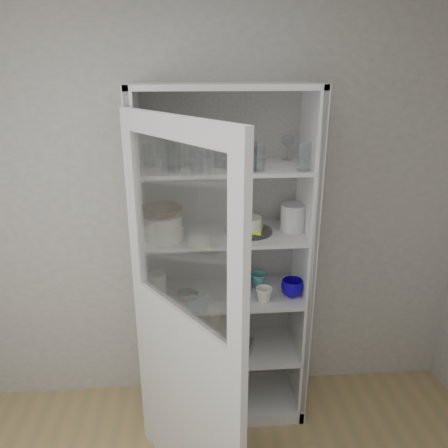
% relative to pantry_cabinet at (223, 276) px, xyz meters
% --- Properties ---
extents(wall_back, '(3.60, 0.02, 2.60)m').
position_rel_pantry_cabinet_xyz_m(wall_back, '(-0.20, 0.16, 0.36)').
color(wall_back, '#9C9C9C').
rests_on(wall_back, ground).
extents(pantry_cabinet, '(1.00, 0.45, 2.10)m').
position_rel_pantry_cabinet_xyz_m(pantry_cabinet, '(0.00, 0.00, 0.00)').
color(pantry_cabinet, silver).
rests_on(pantry_cabinet, floor).
extents(cupboard_door, '(0.54, 0.77, 2.00)m').
position_rel_pantry_cabinet_xyz_m(cupboard_door, '(-0.25, -0.66, -0.07)').
color(cupboard_door, silver).
rests_on(cupboard_door, floor).
extents(tumbler_0, '(0.08, 0.08, 0.13)m').
position_rel_pantry_cabinet_xyz_m(tumbler_0, '(-0.30, -0.21, 0.79)').
color(tumbler_0, silver).
rests_on(tumbler_0, shelf_glass).
extents(tumbler_1, '(0.07, 0.07, 0.14)m').
position_rel_pantry_cabinet_xyz_m(tumbler_1, '(-0.27, -0.20, 0.79)').
color(tumbler_1, silver).
rests_on(tumbler_1, shelf_glass).
extents(tumbler_2, '(0.07, 0.07, 0.13)m').
position_rel_pantry_cabinet_xyz_m(tumbler_2, '(-0.16, -0.20, 0.79)').
color(tumbler_2, silver).
rests_on(tumbler_2, shelf_glass).
extents(tumbler_3, '(0.09, 0.09, 0.15)m').
position_rel_pantry_cabinet_xyz_m(tumbler_3, '(0.12, -0.22, 0.80)').
color(tumbler_3, silver).
rests_on(tumbler_3, shelf_glass).
extents(tumbler_4, '(0.07, 0.07, 0.13)m').
position_rel_pantry_cabinet_xyz_m(tumbler_4, '(0.08, -0.21, 0.79)').
color(tumbler_4, silver).
rests_on(tumbler_4, shelf_glass).
extents(tumbler_5, '(0.08, 0.08, 0.12)m').
position_rel_pantry_cabinet_xyz_m(tumbler_5, '(0.13, -0.21, 0.78)').
color(tumbler_5, silver).
rests_on(tumbler_5, shelf_glass).
extents(tumbler_6, '(0.09, 0.09, 0.15)m').
position_rel_pantry_cabinet_xyz_m(tumbler_6, '(0.41, -0.22, 0.79)').
color(tumbler_6, silver).
rests_on(tumbler_6, shelf_glass).
extents(tumbler_7, '(0.07, 0.07, 0.13)m').
position_rel_pantry_cabinet_xyz_m(tumbler_7, '(-0.41, -0.06, 0.79)').
color(tumbler_7, silver).
rests_on(tumbler_7, shelf_glass).
extents(tumbler_8, '(0.09, 0.09, 0.15)m').
position_rel_pantry_cabinet_xyz_m(tumbler_8, '(-0.28, -0.09, 0.80)').
color(tumbler_8, silver).
rests_on(tumbler_8, shelf_glass).
extents(tumbler_9, '(0.08, 0.08, 0.15)m').
position_rel_pantry_cabinet_xyz_m(tumbler_9, '(-0.19, -0.05, 0.80)').
color(tumbler_9, silver).
rests_on(tumbler_9, shelf_glass).
extents(tumbler_10, '(0.08, 0.08, 0.14)m').
position_rel_pantry_cabinet_xyz_m(tumbler_10, '(0.11, -0.07, 0.79)').
color(tumbler_10, silver).
rests_on(tumbler_10, shelf_glass).
extents(tumbler_11, '(0.08, 0.08, 0.13)m').
position_rel_pantry_cabinet_xyz_m(tumbler_11, '(-0.02, -0.09, 0.79)').
color(tumbler_11, silver).
rests_on(tumbler_11, shelf_glass).
extents(goblet_0, '(0.08, 0.08, 0.19)m').
position_rel_pantry_cabinet_xyz_m(goblet_0, '(-0.27, 0.02, 0.82)').
color(goblet_0, silver).
rests_on(goblet_0, shelf_glass).
extents(goblet_1, '(0.07, 0.07, 0.16)m').
position_rel_pantry_cabinet_xyz_m(goblet_1, '(-0.02, 0.05, 0.80)').
color(goblet_1, silver).
rests_on(goblet_1, shelf_glass).
extents(goblet_2, '(0.08, 0.08, 0.19)m').
position_rel_pantry_cabinet_xyz_m(goblet_2, '(-0.03, 0.05, 0.81)').
color(goblet_2, silver).
rests_on(goblet_2, shelf_glass).
extents(goblet_3, '(0.07, 0.07, 0.16)m').
position_rel_pantry_cabinet_xyz_m(goblet_3, '(0.38, 0.06, 0.80)').
color(goblet_3, silver).
rests_on(goblet_3, shelf_glass).
extents(plate_stack_front, '(0.23, 0.23, 0.07)m').
position_rel_pantry_cabinet_xyz_m(plate_stack_front, '(-0.35, -0.13, 0.36)').
color(plate_stack_front, white).
rests_on(plate_stack_front, shelf_plates).
extents(plate_stack_back, '(0.20, 0.20, 0.11)m').
position_rel_pantry_cabinet_xyz_m(plate_stack_back, '(-0.41, 0.04, 0.38)').
color(plate_stack_back, white).
rests_on(plate_stack_back, shelf_plates).
extents(cream_bowl, '(0.28, 0.28, 0.07)m').
position_rel_pantry_cabinet_xyz_m(cream_bowl, '(-0.35, -0.13, 0.42)').
color(cream_bowl, silver).
rests_on(cream_bowl, plate_stack_front).
extents(terracotta_bowl, '(0.28, 0.28, 0.05)m').
position_rel_pantry_cabinet_xyz_m(terracotta_bowl, '(-0.35, -0.13, 0.48)').
color(terracotta_bowl, '#4B2D16').
rests_on(terracotta_bowl, cream_bowl).
extents(glass_platter, '(0.33, 0.33, 0.02)m').
position_rel_pantry_cabinet_xyz_m(glass_platter, '(0.14, -0.07, 0.33)').
color(glass_platter, silver).
rests_on(glass_platter, shelf_plates).
extents(yellow_trivet, '(0.19, 0.19, 0.01)m').
position_rel_pantry_cabinet_xyz_m(yellow_trivet, '(0.14, -0.07, 0.34)').
color(yellow_trivet, '#FFFC39').
rests_on(yellow_trivet, glass_platter).
extents(white_ramekin, '(0.18, 0.18, 0.07)m').
position_rel_pantry_cabinet_xyz_m(white_ramekin, '(0.14, -0.07, 0.38)').
color(white_ramekin, white).
rests_on(white_ramekin, yellow_trivet).
extents(grey_bowl_stack, '(0.15, 0.15, 0.16)m').
position_rel_pantry_cabinet_xyz_m(grey_bowl_stack, '(0.41, -0.06, 0.40)').
color(grey_bowl_stack, '#BDBDBD').
rests_on(grey_bowl_stack, shelf_plates).
extents(mug_blue, '(0.16, 0.16, 0.11)m').
position_rel_pantry_cabinet_xyz_m(mug_blue, '(0.41, -0.14, -0.03)').
color(mug_blue, '#090BA3').
rests_on(mug_blue, shelf_mugs).
extents(mug_teal, '(0.13, 0.13, 0.09)m').
position_rel_pantry_cabinet_xyz_m(mug_teal, '(0.22, -0.01, -0.03)').
color(mug_teal, '#1E6875').
rests_on(mug_teal, shelf_mugs).
extents(mug_white, '(0.11, 0.11, 0.09)m').
position_rel_pantry_cabinet_xyz_m(mug_white, '(0.23, -0.19, -0.03)').
color(mug_white, white).
rests_on(mug_white, shelf_mugs).
extents(teal_jar, '(0.09, 0.09, 0.10)m').
position_rel_pantry_cabinet_xyz_m(teal_jar, '(0.12, -0.05, -0.03)').
color(teal_jar, '#1E6875').
rests_on(teal_jar, shelf_mugs).
extents(measuring_cups, '(0.11, 0.11, 0.04)m').
position_rel_pantry_cabinet_xyz_m(measuring_cups, '(-0.23, -0.12, -0.06)').
color(measuring_cups, '#BABABA').
rests_on(measuring_cups, shelf_mugs).
extents(white_canister, '(0.13, 0.13, 0.14)m').
position_rel_pantry_cabinet_xyz_m(white_canister, '(-0.41, -0.04, -0.01)').
color(white_canister, white).
rests_on(white_canister, shelf_mugs).
extents(cream_dish, '(0.26, 0.26, 0.07)m').
position_rel_pantry_cabinet_xyz_m(cream_dish, '(-0.14, -0.09, -0.45)').
color(cream_dish, silver).
rests_on(cream_dish, shelf_bot).
extents(tin_box, '(0.25, 0.21, 0.06)m').
position_rel_pantry_cabinet_xyz_m(tin_box, '(0.07, -0.10, -0.45)').
color(tin_box, '#A7A7A7').
rests_on(tin_box, shelf_bot).
extents(tumbler_12, '(0.06, 0.06, 0.13)m').
position_rel_pantry_cabinet_xyz_m(tumbler_12, '(0.02, -0.17, 0.78)').
color(tumbler_12, silver).
rests_on(tumbler_12, shelf_glass).
extents(tumbler_13, '(0.07, 0.07, 0.14)m').
position_rel_pantry_cabinet_xyz_m(tumbler_13, '(0.17, -0.20, 0.79)').
color(tumbler_13, silver).
rests_on(tumbler_13, shelf_glass).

